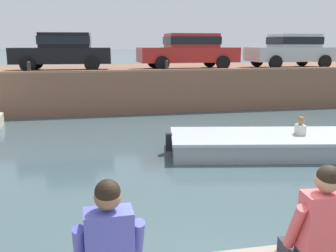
{
  "coord_description": "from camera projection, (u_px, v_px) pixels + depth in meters",
  "views": [
    {
      "loc": [
        -1.3,
        -3.04,
        2.79
      ],
      "look_at": [
        0.16,
        4.18,
        1.18
      ],
      "focal_mm": 40.0,
      "sensor_mm": 36.0,
      "label": 1
    }
  ],
  "objects": [
    {
      "name": "far_wall_coping",
      "position": [
        125.0,
        71.0,
        14.92
      ],
      "size": [
        60.0,
        0.24,
        0.08
      ],
      "primitive_type": "cube",
      "color": "#9F6C52",
      "rests_on": "far_quay_wall"
    },
    {
      "name": "far_quay_wall",
      "position": [
        120.0,
        86.0,
        17.87
      ],
      "size": [
        60.0,
        6.0,
        1.71
      ],
      "primitive_type": "cube",
      "color": "brown",
      "rests_on": "ground"
    },
    {
      "name": "motorboat_passing",
      "position": [
        280.0,
        144.0,
        9.76
      ],
      "size": [
        6.31,
        2.85,
        0.98
      ],
      "color": "#93999E",
      "rests_on": "ground"
    },
    {
      "name": "mooring_bollard_mid",
      "position": [
        29.0,
        67.0,
        14.3
      ],
      "size": [
        0.15,
        0.15,
        0.45
      ],
      "color": "#2D2B28",
      "rests_on": "far_quay_wall"
    },
    {
      "name": "car_centre_red",
      "position": [
        189.0,
        50.0,
        16.64
      ],
      "size": [
        4.45,
        2.01,
        1.54
      ],
      "color": "#B2231E",
      "rests_on": "far_quay_wall"
    },
    {
      "name": "person_seated_left",
      "position": [
        109.0,
        251.0,
        2.86
      ],
      "size": [
        0.54,
        0.53,
        0.97
      ],
      "color": "#282833",
      "rests_on": "near_quay"
    },
    {
      "name": "person_seated_right",
      "position": [
        320.0,
        230.0,
        3.18
      ],
      "size": [
        0.55,
        0.55,
        0.97
      ],
      "color": "#282833",
      "rests_on": "near_quay"
    },
    {
      "name": "mooring_bollard_east",
      "position": [
        167.0,
        65.0,
        15.34
      ],
      "size": [
        0.15,
        0.15,
        0.45
      ],
      "color": "#2D2B28",
      "rests_on": "far_quay_wall"
    },
    {
      "name": "car_left_inner_black",
      "position": [
        63.0,
        50.0,
        15.58
      ],
      "size": [
        4.06,
        2.1,
        1.54
      ],
      "color": "black",
      "rests_on": "far_quay_wall"
    },
    {
      "name": "car_right_inner_silver",
      "position": [
        292.0,
        49.0,
        17.61
      ],
      "size": [
        4.02,
        2.08,
        1.54
      ],
      "color": "#B7BABC",
      "rests_on": "far_quay_wall"
    },
    {
      "name": "ground_plane",
      "position": [
        148.0,
        157.0,
        9.47
      ],
      "size": [
        400.0,
        400.0,
        0.0
      ],
      "primitive_type": "plane",
      "color": "#3D5156"
    }
  ]
}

